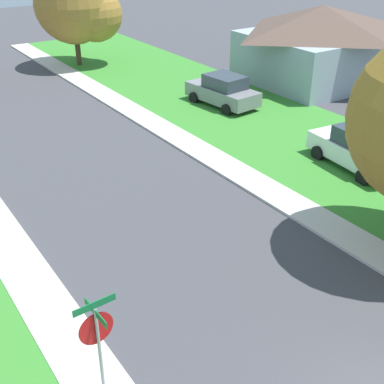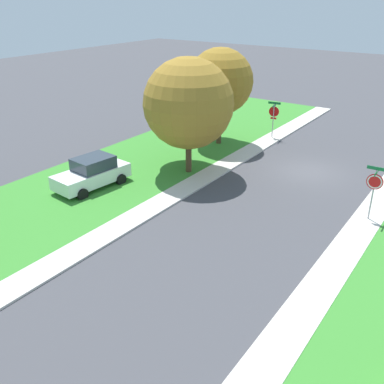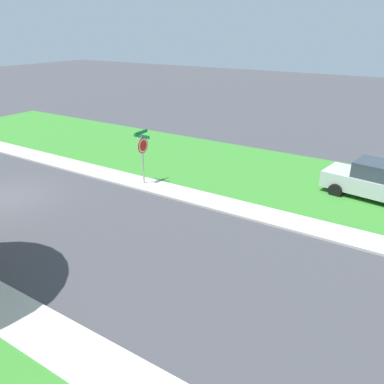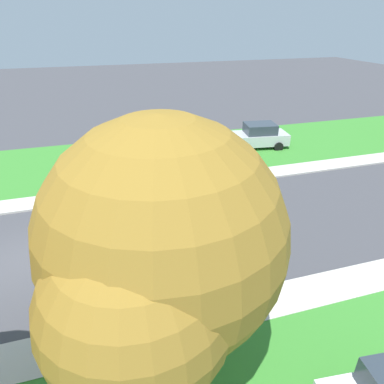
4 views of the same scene
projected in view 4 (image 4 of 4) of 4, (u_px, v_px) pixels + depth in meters
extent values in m
plane|color=#424247|center=(25.00, 261.00, 13.19)|extent=(120.00, 120.00, 0.00)
cube|color=beige|center=(369.00, 278.00, 12.24)|extent=(1.40, 56.00, 0.10)
cube|color=beige|center=(253.00, 175.00, 20.24)|extent=(1.40, 56.00, 0.10)
cube|color=#38842D|center=(224.00, 149.00, 24.24)|extent=(8.00, 56.00, 0.08)
cylinder|color=#9E9EA3|center=(123.00, 170.00, 17.74)|extent=(0.07, 0.07, 2.60)
cylinder|color=red|center=(122.00, 156.00, 17.41)|extent=(0.76, 0.06, 0.76)
cylinder|color=white|center=(123.00, 156.00, 17.41)|extent=(0.67, 0.03, 0.67)
cylinder|color=red|center=(123.00, 156.00, 17.41)|extent=(0.55, 0.03, 0.55)
cube|color=#146B38|center=(120.00, 145.00, 17.10)|extent=(0.92, 0.06, 0.16)
cube|color=#146B38|center=(121.00, 148.00, 17.19)|extent=(0.06, 0.92, 0.16)
cube|color=silver|center=(257.00, 138.00, 24.23)|extent=(2.38, 4.51, 0.76)
cube|color=#2D3842|center=(260.00, 128.00, 23.92)|extent=(1.88, 2.30, 0.68)
cylinder|color=black|center=(242.00, 149.00, 23.43)|extent=(0.33, 0.67, 0.64)
cylinder|color=black|center=(235.00, 140.00, 25.01)|extent=(0.33, 0.67, 0.64)
cylinder|color=black|center=(278.00, 147.00, 23.79)|extent=(0.33, 0.67, 0.64)
cylinder|color=black|center=(269.00, 139.00, 25.37)|extent=(0.33, 0.67, 0.64)
cylinder|color=#4C3823|center=(168.00, 335.00, 8.65)|extent=(0.36, 0.36, 2.42)
sphere|color=olive|center=(164.00, 236.00, 7.25)|extent=(5.26, 5.26, 5.26)
sphere|color=olive|center=(137.00, 307.00, 6.35)|extent=(3.68, 3.68, 3.68)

